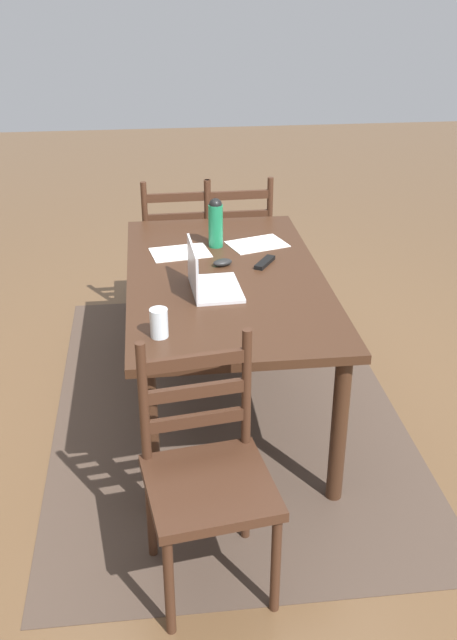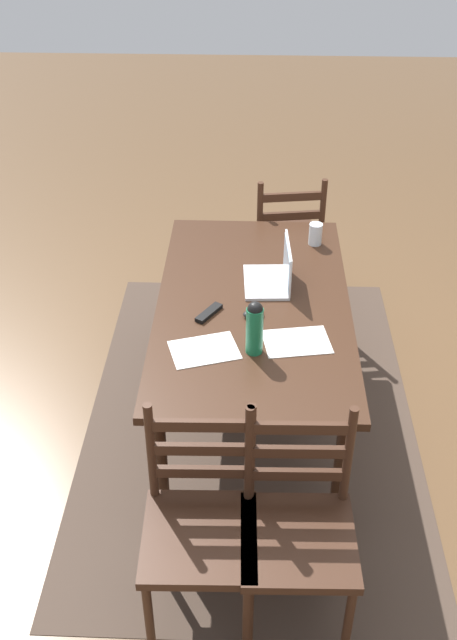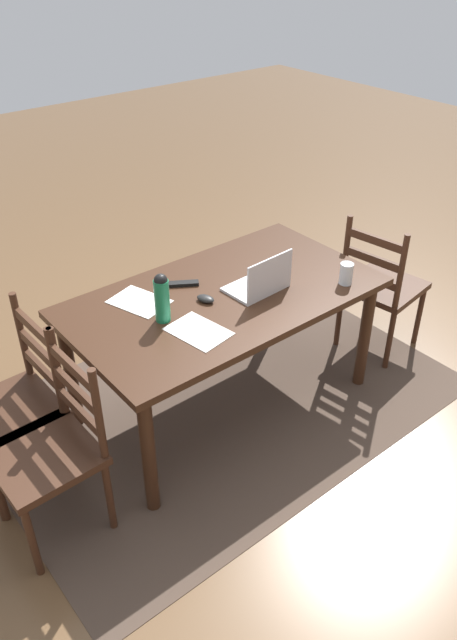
{
  "view_description": "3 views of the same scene",
  "coord_description": "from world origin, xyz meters",
  "px_view_note": "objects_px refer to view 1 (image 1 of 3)",
  "views": [
    {
      "loc": [
        -3.16,
        0.35,
        2.12
      ],
      "look_at": [
        0.11,
        -0.03,
        0.46
      ],
      "focal_mm": 40.19,
      "sensor_mm": 36.0,
      "label": 1
    },
    {
      "loc": [
        2.95,
        -0.01,
        2.75
      ],
      "look_at": [
        -0.15,
        -0.13,
        0.54
      ],
      "focal_mm": 40.85,
      "sensor_mm": 36.0,
      "label": 2
    },
    {
      "loc": [
        1.75,
        2.19,
        2.45
      ],
      "look_at": [
        -0.09,
        -0.07,
        0.51
      ],
      "focal_mm": 34.32,
      "sensor_mm": 36.0,
      "label": 3
    }
  ],
  "objects_px": {
    "dining_table": "(225,292)",
    "chair_left_far": "(207,477)",
    "computer_mouse": "(222,262)",
    "chair_right_far": "(176,249)",
    "water_bottle": "(216,222)",
    "drinking_glass": "(159,323)",
    "tv_remote": "(265,262)",
    "laptop": "(206,279)",
    "chair_right_near": "(235,246)"
  },
  "relations": [
    {
      "from": "dining_table",
      "to": "chair_left_far",
      "type": "relative_size",
      "value": 1.78
    },
    {
      "from": "computer_mouse",
      "to": "dining_table",
      "type": "bearing_deg",
      "value": 160.52
    },
    {
      "from": "chair_right_far",
      "to": "water_bottle",
      "type": "height_order",
      "value": "water_bottle"
    },
    {
      "from": "drinking_glass",
      "to": "tv_remote",
      "type": "distance_m",
      "value": 0.89
    },
    {
      "from": "laptop",
      "to": "drinking_glass",
      "type": "distance_m",
      "value": 0.48
    },
    {
      "from": "drinking_glass",
      "to": "tv_remote",
      "type": "height_order",
      "value": "drinking_glass"
    },
    {
      "from": "chair_right_far",
      "to": "laptop",
      "type": "relative_size",
      "value": 2.87
    },
    {
      "from": "laptop",
      "to": "chair_left_far",
      "type": "bearing_deg",
      "value": 174.83
    },
    {
      "from": "computer_mouse",
      "to": "chair_right_near",
      "type": "bearing_deg",
      "value": -30.27
    },
    {
      "from": "laptop",
      "to": "water_bottle",
      "type": "xyz_separation_m",
      "value": [
        0.56,
        -0.1,
        0.08
      ]
    },
    {
      "from": "chair_left_far",
      "to": "laptop",
      "type": "relative_size",
      "value": 2.87
    },
    {
      "from": "water_bottle",
      "to": "laptop",
      "type": "bearing_deg",
      "value": 169.81
    },
    {
      "from": "chair_right_near",
      "to": "computer_mouse",
      "type": "xyz_separation_m",
      "value": [
        -1.01,
        0.19,
        0.31
      ]
    },
    {
      "from": "chair_right_far",
      "to": "chair_left_far",
      "type": "distance_m",
      "value": 2.27
    },
    {
      "from": "chair_right_near",
      "to": "tv_remote",
      "type": "relative_size",
      "value": 5.59
    },
    {
      "from": "water_bottle",
      "to": "dining_table",
      "type": "bearing_deg",
      "value": -179.08
    },
    {
      "from": "chair_right_near",
      "to": "computer_mouse",
      "type": "height_order",
      "value": "chair_right_near"
    },
    {
      "from": "chair_right_far",
      "to": "water_bottle",
      "type": "bearing_deg",
      "value": -166.23
    },
    {
      "from": "chair_right_far",
      "to": "drinking_glass",
      "type": "distance_m",
      "value": 1.77
    },
    {
      "from": "chair_right_far",
      "to": "drinking_glass",
      "type": "xyz_separation_m",
      "value": [
        -1.72,
        0.15,
        0.35
      ]
    },
    {
      "from": "chair_left_far",
      "to": "drinking_glass",
      "type": "distance_m",
      "value": 0.66
    },
    {
      "from": "laptop",
      "to": "drinking_glass",
      "type": "xyz_separation_m",
      "value": [
        -0.42,
        0.23,
        0.0
      ]
    },
    {
      "from": "dining_table",
      "to": "chair_right_far",
      "type": "height_order",
      "value": "chair_right_far"
    },
    {
      "from": "chair_right_far",
      "to": "computer_mouse",
      "type": "distance_m",
      "value": 1.07
    },
    {
      "from": "water_bottle",
      "to": "chair_right_far",
      "type": "bearing_deg",
      "value": 13.77
    },
    {
      "from": "chair_right_near",
      "to": "drinking_glass",
      "type": "bearing_deg",
      "value": 163.1
    },
    {
      "from": "chair_left_far",
      "to": "drinking_glass",
      "type": "height_order",
      "value": "chair_left_far"
    },
    {
      "from": "dining_table",
      "to": "chair_left_far",
      "type": "bearing_deg",
      "value": 170.25
    },
    {
      "from": "computer_mouse",
      "to": "chair_right_far",
      "type": "bearing_deg",
      "value": -9.13
    },
    {
      "from": "tv_remote",
      "to": "dining_table",
      "type": "bearing_deg",
      "value": 60.47
    },
    {
      "from": "dining_table",
      "to": "laptop",
      "type": "height_order",
      "value": "laptop"
    },
    {
      "from": "chair_left_far",
      "to": "drinking_glass",
      "type": "relative_size",
      "value": 7.84
    },
    {
      "from": "chair_right_near",
      "to": "laptop",
      "type": "height_order",
      "value": "laptop"
    },
    {
      "from": "dining_table",
      "to": "tv_remote",
      "type": "relative_size",
      "value": 9.92
    },
    {
      "from": "drinking_glass",
      "to": "computer_mouse",
      "type": "relative_size",
      "value": 1.21
    },
    {
      "from": "dining_table",
      "to": "tv_remote",
      "type": "height_order",
      "value": "tv_remote"
    },
    {
      "from": "chair_left_far",
      "to": "chair_right_near",
      "type": "height_order",
      "value": "same"
    },
    {
      "from": "chair_left_far",
      "to": "chair_right_near",
      "type": "relative_size",
      "value": 1.0
    },
    {
      "from": "drinking_glass",
      "to": "computer_mouse",
      "type": "xyz_separation_m",
      "value": [
        0.71,
        -0.33,
        -0.04
      ]
    },
    {
      "from": "dining_table",
      "to": "chair_right_far",
      "type": "xyz_separation_m",
      "value": [
        1.13,
        0.19,
        -0.2
      ]
    },
    {
      "from": "chair_left_far",
      "to": "computer_mouse",
      "type": "distance_m",
      "value": 1.31
    },
    {
      "from": "chair_right_far",
      "to": "chair_left_far",
      "type": "height_order",
      "value": "same"
    },
    {
      "from": "dining_table",
      "to": "tv_remote",
      "type": "xyz_separation_m",
      "value": [
        0.11,
        -0.21,
        0.1
      ]
    },
    {
      "from": "chair_left_far",
      "to": "chair_right_far",
      "type": "bearing_deg",
      "value": -0.17
    },
    {
      "from": "laptop",
      "to": "tv_remote",
      "type": "distance_m",
      "value": 0.43
    },
    {
      "from": "chair_right_near",
      "to": "tv_remote",
      "type": "bearing_deg",
      "value": -178.78
    },
    {
      "from": "drinking_glass",
      "to": "chair_right_near",
      "type": "bearing_deg",
      "value": -16.9
    },
    {
      "from": "laptop",
      "to": "drinking_glass",
      "type": "relative_size",
      "value": 2.73
    },
    {
      "from": "computer_mouse",
      "to": "drinking_glass",
      "type": "bearing_deg",
      "value": 135.27
    },
    {
      "from": "chair_right_far",
      "to": "chair_right_near",
      "type": "xyz_separation_m",
      "value": [
        0.0,
        -0.38,
        0.0
      ]
    }
  ]
}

